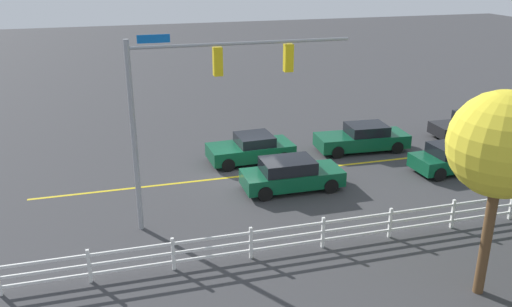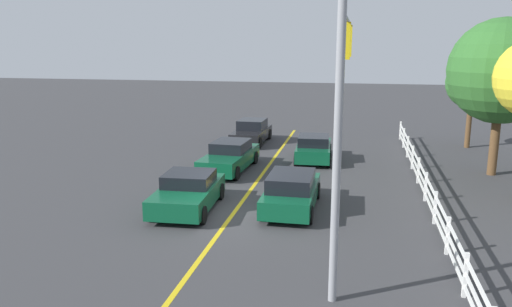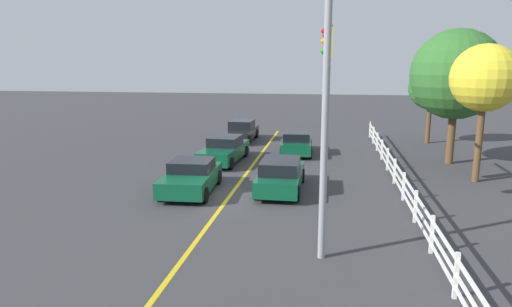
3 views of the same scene
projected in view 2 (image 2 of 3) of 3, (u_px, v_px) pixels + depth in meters
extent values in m
plane|color=#38383A|center=(233.00, 214.00, 18.35)|extent=(120.00, 120.00, 0.00)
cube|color=gold|center=(255.00, 184.00, 22.18)|extent=(28.00, 0.16, 0.01)
cylinder|color=gray|center=(337.00, 159.00, 11.50)|extent=(0.20, 0.20, 7.01)
cylinder|color=gray|center=(347.00, 20.00, 14.64)|extent=(7.99, 0.12, 0.12)
cube|color=#0C59B2|center=(345.00, 1.00, 11.61)|extent=(1.10, 0.03, 0.28)
cube|color=gold|center=(345.00, 41.00, 13.88)|extent=(0.32, 0.28, 1.00)
sphere|color=red|center=(340.00, 29.00, 13.84)|extent=(0.17, 0.17, 0.17)
sphere|color=orange|center=(340.00, 41.00, 13.91)|extent=(0.17, 0.17, 0.17)
sphere|color=#148C19|center=(339.00, 53.00, 13.98)|extent=(0.17, 0.17, 0.17)
cube|color=gold|center=(347.00, 41.00, 16.38)|extent=(0.32, 0.28, 1.00)
sphere|color=red|center=(343.00, 31.00, 16.34)|extent=(0.17, 0.17, 0.17)
sphere|color=orange|center=(343.00, 41.00, 16.41)|extent=(0.17, 0.17, 0.17)
sphere|color=#148C19|center=(342.00, 51.00, 16.48)|extent=(0.17, 0.17, 0.17)
cube|color=#0C4C2D|center=(188.00, 195.00, 18.74)|extent=(4.23, 2.11, 0.67)
cube|color=black|center=(189.00, 179.00, 18.81)|extent=(1.78, 1.80, 0.47)
cylinder|color=black|center=(202.00, 215.00, 17.30)|extent=(0.65, 0.25, 0.64)
cylinder|color=black|center=(152.00, 212.00, 17.56)|extent=(0.65, 0.25, 0.64)
cylinder|color=black|center=(220.00, 191.00, 20.02)|extent=(0.65, 0.25, 0.64)
cylinder|color=black|center=(176.00, 189.00, 20.28)|extent=(0.65, 0.25, 0.64)
cube|color=#0C4C2D|center=(314.00, 150.00, 26.51)|extent=(4.04, 1.89, 0.65)
cube|color=black|center=(314.00, 140.00, 26.19)|extent=(1.91, 1.62, 0.49)
cylinder|color=black|center=(300.00, 149.00, 27.97)|extent=(0.65, 0.25, 0.64)
cylinder|color=black|center=(329.00, 150.00, 27.74)|extent=(0.65, 0.25, 0.64)
cylinder|color=black|center=(296.00, 160.00, 25.37)|extent=(0.65, 0.25, 0.64)
cylinder|color=black|center=(329.00, 161.00, 25.13)|extent=(0.65, 0.25, 0.64)
cube|color=black|center=(251.00, 134.00, 31.07)|extent=(4.30, 1.85, 0.63)
cube|color=black|center=(252.00, 124.00, 31.14)|extent=(1.92, 1.61, 0.57)
cylinder|color=black|center=(259.00, 143.00, 29.57)|extent=(0.65, 0.24, 0.64)
cylinder|color=black|center=(232.00, 142.00, 29.92)|extent=(0.65, 0.24, 0.64)
cylinder|color=black|center=(269.00, 134.00, 32.32)|extent=(0.65, 0.24, 0.64)
cylinder|color=black|center=(244.00, 133.00, 32.67)|extent=(0.65, 0.24, 0.64)
cube|color=#0C4C2D|center=(230.00, 159.00, 24.47)|extent=(4.85, 2.04, 0.68)
cube|color=black|center=(231.00, 146.00, 24.56)|extent=(2.09, 1.70, 0.51)
cylinder|color=black|center=(236.00, 173.00, 22.79)|extent=(0.65, 0.26, 0.64)
cylinder|color=black|center=(202.00, 171.00, 23.20)|extent=(0.65, 0.26, 0.64)
cylinder|color=black|center=(255.00, 158.00, 25.84)|extent=(0.65, 0.26, 0.64)
cylinder|color=black|center=(224.00, 156.00, 26.25)|extent=(0.65, 0.26, 0.64)
cube|color=#0C4C2D|center=(292.00, 195.00, 18.84)|extent=(4.35, 1.77, 0.65)
cube|color=black|center=(291.00, 181.00, 18.50)|extent=(2.24, 1.59, 0.53)
cylinder|color=black|center=(276.00, 188.00, 20.46)|extent=(0.64, 0.22, 0.64)
cylinder|color=black|center=(317.00, 191.00, 20.14)|extent=(0.64, 0.22, 0.64)
cylinder|color=black|center=(262.00, 212.00, 17.64)|extent=(0.64, 0.22, 0.64)
cylinder|color=black|center=(310.00, 215.00, 17.32)|extent=(0.64, 0.22, 0.64)
cube|color=white|center=(400.00, 130.00, 32.20)|extent=(0.10, 0.10, 1.15)
cube|color=white|center=(404.00, 138.00, 29.71)|extent=(0.10, 0.10, 1.15)
cube|color=white|center=(408.00, 147.00, 27.22)|extent=(0.10, 0.10, 1.15)
cube|color=white|center=(412.00, 157.00, 24.73)|extent=(0.10, 0.10, 1.15)
cube|color=white|center=(418.00, 170.00, 22.25)|extent=(0.10, 0.10, 1.15)
cube|color=white|center=(426.00, 187.00, 19.76)|extent=(0.10, 0.10, 1.15)
cube|color=white|center=(435.00, 208.00, 17.27)|extent=(0.10, 0.10, 1.15)
cube|color=white|center=(448.00, 236.00, 14.78)|extent=(0.10, 0.10, 1.15)
cube|color=white|center=(465.00, 275.00, 12.29)|extent=(0.10, 0.10, 1.15)
cube|color=white|center=(426.00, 177.00, 19.68)|extent=(26.00, 0.06, 0.09)
cube|color=white|center=(426.00, 186.00, 19.75)|extent=(26.00, 0.06, 0.09)
cube|color=white|center=(425.00, 194.00, 19.82)|extent=(26.00, 0.06, 0.09)
cylinder|color=brown|center=(469.00, 125.00, 29.58)|extent=(0.30, 0.30, 2.67)
sphere|color=#2D6628|center=(472.00, 83.00, 29.05)|extent=(2.98, 2.98, 2.98)
cylinder|color=brown|center=(494.00, 143.00, 23.47)|extent=(0.41, 0.41, 3.02)
sphere|color=#2D6628|center=(502.00, 71.00, 22.76)|extent=(4.74, 4.74, 4.74)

